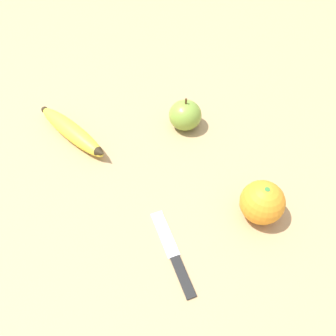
{
  "coord_description": "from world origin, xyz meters",
  "views": [
    {
      "loc": [
        0.41,
        -0.09,
        0.53
      ],
      "look_at": [
        0.05,
        0.09,
        0.03
      ],
      "focal_mm": 35.0,
      "sensor_mm": 36.0,
      "label": 1
    }
  ],
  "objects_px": {
    "orange": "(262,202)",
    "paring_knife": "(174,254)",
    "banana": "(72,132)",
    "apple": "(185,115)"
  },
  "relations": [
    {
      "from": "banana",
      "to": "orange",
      "type": "bearing_deg",
      "value": 15.36
    },
    {
      "from": "banana",
      "to": "paring_knife",
      "type": "distance_m",
      "value": 0.36
    },
    {
      "from": "apple",
      "to": "banana",
      "type": "bearing_deg",
      "value": -108.34
    },
    {
      "from": "paring_knife",
      "to": "banana",
      "type": "bearing_deg",
      "value": 107.38
    },
    {
      "from": "banana",
      "to": "orange",
      "type": "relative_size",
      "value": 2.76
    },
    {
      "from": "orange",
      "to": "paring_knife",
      "type": "xyz_separation_m",
      "value": [
        0.0,
        -0.18,
        -0.04
      ]
    },
    {
      "from": "paring_knife",
      "to": "orange",
      "type": "bearing_deg",
      "value": 6.49
    },
    {
      "from": "paring_knife",
      "to": "apple",
      "type": "bearing_deg",
      "value": 63.93
    },
    {
      "from": "banana",
      "to": "paring_knife",
      "type": "relative_size",
      "value": 1.31
    },
    {
      "from": "orange",
      "to": "paring_knife",
      "type": "height_order",
      "value": "orange"
    }
  ]
}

